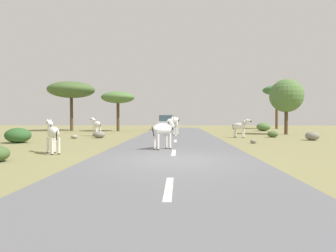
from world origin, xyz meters
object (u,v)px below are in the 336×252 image
Objects in this scene: zebra_1 at (53,133)px; tree_1 at (118,98)px; car_0 at (166,123)px; tree_3 at (71,90)px; rock_4 at (99,135)px; rock_2 at (74,137)px; tree_4 at (286,96)px; tree_2 at (277,91)px; rock_3 at (253,141)px; zebra_0 at (176,125)px; zebra_3 at (96,125)px; bush_1 at (263,127)px; zebra_2 at (164,129)px; bush_2 at (18,135)px; bush_0 at (273,134)px; rock_0 at (312,136)px; zebra_4 at (240,126)px.

tree_1 is at bearing 55.35° from zebra_1.
car_0 is 11.70m from tree_3.
car_0 reaches higher than rock_4.
tree_4 is at bearing 18.02° from rock_2.
rock_4 reaches higher than rock_2.
tree_2 is 26.44m from rock_4.
rock_3 is 10.95m from rock_4.
tree_2 reaches higher than zebra_0.
zebra_3 is 0.36× the size of tree_1.
zebra_3 is (-1.42, 11.29, 0.05)m from zebra_1.
zebra_0 is 1.02× the size of bush_1.
car_0 is 11.39m from bush_1.
bush_2 is at bearing -153.47° from zebra_2.
zebra_3 is at bearing 72.29° from rock_2.
bush_2 is at bearing -161.93° from bush_0.
car_0 reaches higher than zebra_2.
bush_1 is (16.09, 1.17, -3.20)m from tree_1.
rock_0 is (20.87, -12.90, -4.30)m from tree_3.
car_0 is at bearing 107.32° from rock_3.
bush_0 is 0.94× the size of rock_4.
rock_0 is at bearing 28.91° from rock_3.
bush_1 reaches higher than bush_2.
tree_3 reaches higher than bush_2.
zebra_2 is at bearing 3.56° from zebra_4.
car_0 reaches higher than zebra_4.
car_0 is at bearing 122.33° from rock_0.
bush_0 is at bearing -34.19° from tree_1.
rock_2 is 1.75m from rock_4.
rock_0 is at bearing -102.14° from tree_2.
rock_3 is (16.40, -15.37, -4.48)m from tree_3.
car_0 is at bearing 42.45° from zebra_1.
zebra_3 is 2.87m from rock_2.
tree_2 reaches higher than tree_4.
zebra_1 reaches higher than zebra_4.
tree_4 is 12.81× the size of rock_3.
tree_4 is at bearing 166.24° from zebra_4.
bush_1 is at bearing -119.50° from tree_2.
tree_4 reaches higher than bush_1.
bush_1 is at bearing -146.00° from zebra_0.
zebra_3 is 13.58m from car_0.
tree_4 is 7.36m from rock_0.
zebra_1 is at bearing -139.96° from bush_0.
rock_4 is at bearing 17.29° from zebra_0.
rock_2 is at bearing 61.66° from bush_2.
rock_3 is at bearing -111.49° from tree_2.
tree_3 is (-10.55, -3.41, 3.74)m from car_0.
rock_4 is at bearing -174.87° from bush_0.
car_0 is at bearing 22.11° from zebra_3.
tree_1 is (-11.21, 9.79, 2.81)m from zebra_4.
tree_1 is at bearing 44.18° from zebra_3.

